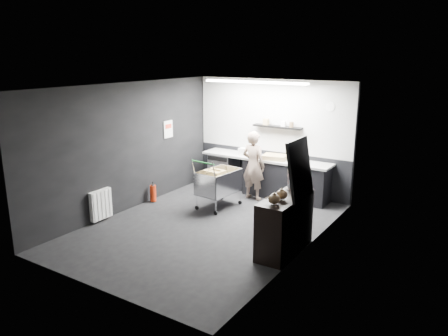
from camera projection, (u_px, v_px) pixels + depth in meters
The scene contains 22 objects.
floor at pixel (207, 226), 8.50m from camera, with size 5.50×5.50×0.00m, color black.
ceiling at pixel (205, 86), 7.81m from camera, with size 5.50×5.50×0.00m, color silver.
wall_back at pixel (272, 136), 10.39m from camera, with size 5.50×5.50×0.00m, color black.
wall_front at pixel (90, 199), 5.91m from camera, with size 5.50×5.50×0.00m, color black.
wall_left at pixel (128, 147), 9.19m from camera, with size 5.50×5.50×0.00m, color black.
wall_right at pixel (306, 175), 7.11m from camera, with size 5.50×5.50×0.00m, color black.
kitchen_wall_panel at pixel (272, 116), 10.25m from camera, with size 3.95×0.02×1.70m, color silver.
dado_panel at pixel (271, 171), 10.59m from camera, with size 3.95×0.02×1.00m, color black.
floating_shelf at pixel (277, 127), 10.11m from camera, with size 1.20×0.22×0.04m, color black.
wall_clock at pixel (330, 107), 9.44m from camera, with size 0.20×0.20×0.03m, color white.
poster at pixel (168, 129), 10.19m from camera, with size 0.02×0.30×0.40m, color white.
poster_red_band at pixel (168, 126), 10.17m from camera, with size 0.01×0.22×0.10m, color red.
radiator at pixel (101, 205), 8.68m from camera, with size 0.10×0.50×0.60m, color white.
ceiling_strip at pixel (255, 82), 9.32m from camera, with size 2.40×0.20×0.04m, color white.
prep_counter at pixel (270, 176), 10.28m from camera, with size 3.20×0.61×0.90m.
person at pixel (253, 165), 9.93m from camera, with size 0.58×0.38×1.59m, color #C2AE99.
shopping_cart at pixel (219, 183), 9.45m from camera, with size 0.70×1.07×1.12m.
sideboard at pixel (286, 217), 7.30m from camera, with size 0.56×1.30×1.95m.
fire_extinguisher at pixel (153, 193), 9.85m from camera, with size 0.14×0.14×0.45m.
cardboard_box at pixel (275, 157), 10.04m from camera, with size 0.53×0.40×0.11m, color tan.
pink_tub at pixel (257, 152), 10.33m from camera, with size 0.22×0.22×0.22m, color beige.
white_container at pixel (243, 151), 10.48m from camera, with size 0.19×0.15×0.17m, color white.
Camera 1 is at (4.56, -6.49, 3.26)m, focal length 35.00 mm.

